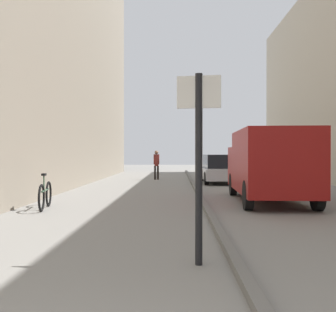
{
  "coord_description": "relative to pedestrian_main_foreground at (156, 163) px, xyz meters",
  "views": [
    {
      "loc": [
        0.78,
        -1.31,
        1.52
      ],
      "look_at": [
        0.54,
        10.0,
        1.44
      ],
      "focal_mm": 42.96,
      "sensor_mm": 36.0,
      "label": 1
    }
  ],
  "objects": [
    {
      "name": "bicycle_leaning",
      "position": [
        -2.42,
        -12.26,
        -0.59
      ],
      "size": [
        0.31,
        1.76,
        0.98
      ],
      "rotation": [
        0.0,
        0.0,
        0.14
      ],
      "color": "black",
      "rests_on": "ground_plane"
    },
    {
      "name": "kerb_strip",
      "position": [
        1.96,
        -9.8,
        -0.91
      ],
      "size": [
        0.16,
        40.0,
        0.12
      ],
      "primitive_type": "cube",
      "color": "#615F5B",
      "rests_on": "ground_plane"
    },
    {
      "name": "parked_car",
      "position": [
        3.38,
        -2.47,
        -0.26
      ],
      "size": [
        1.94,
        4.25,
        1.45
      ],
      "rotation": [
        0.0,
        0.0,
        0.03
      ],
      "color": "#B7B7BC",
      "rests_on": "ground_plane"
    },
    {
      "name": "ground_plane",
      "position": [
        0.38,
        -9.8,
        -0.97
      ],
      "size": [
        80.0,
        80.0,
        0.0
      ],
      "primitive_type": "plane",
      "color": "gray"
    },
    {
      "name": "pedestrian_main_foreground",
      "position": [
        0.0,
        0.0,
        0.0
      ],
      "size": [
        0.33,
        0.22,
        1.68
      ],
      "rotation": [
        0.0,
        0.0,
        0.18
      ],
      "color": "black",
      "rests_on": "ground_plane"
    },
    {
      "name": "street_sign_post",
      "position": [
        1.46,
        -17.65,
        0.58
      ],
      "size": [
        0.6,
        0.12,
        2.6
      ],
      "rotation": [
        0.0,
        0.0,
        2.99
      ],
      "color": "black",
      "rests_on": "ground_plane"
    },
    {
      "name": "delivery_van",
      "position": [
        4.04,
        -10.56,
        0.23
      ],
      "size": [
        2.2,
        5.46,
        2.2
      ],
      "rotation": [
        0.0,
        0.0,
        -0.03
      ],
      "color": "maroon",
      "rests_on": "ground_plane"
    }
  ]
}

